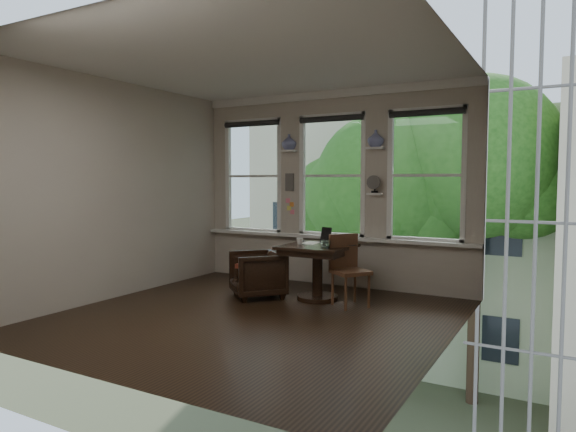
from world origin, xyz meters
The scene contains 25 objects.
ground centered at (0.00, 0.00, 0.00)m, with size 4.50×4.50×0.00m, color black.
ceiling centered at (0.00, 0.00, 3.00)m, with size 4.50×4.50×0.00m, color silver.
wall_back centered at (0.00, 2.25, 1.50)m, with size 4.50×4.50×0.00m, color #BEB4A2.
wall_front centered at (0.00, -2.25, 1.50)m, with size 4.50×4.50×0.00m, color #BEB4A2.
wall_left centered at (-2.25, 0.00, 1.50)m, with size 4.50×4.50×0.00m, color #BEB4A2.
wall_right centered at (2.25, 0.00, 1.50)m, with size 4.50×4.50×0.00m, color #BEB4A2.
window_left centered at (-1.45, 2.25, 1.70)m, with size 1.10×0.12×1.90m, color white, non-canonical shape.
window_center centered at (0.00, 2.25, 1.70)m, with size 1.10×0.12×1.90m, color white, non-canonical shape.
window_right centered at (1.45, 2.25, 1.70)m, with size 1.10×0.12×1.90m, color white, non-canonical shape.
shelf_left centered at (-0.72, 2.15, 2.10)m, with size 0.26×0.16×0.03m, color white.
shelf_right centered at (0.72, 2.15, 2.10)m, with size 0.26×0.16×0.03m, color white.
intercom centered at (-0.72, 2.18, 1.60)m, with size 0.14×0.06×0.28m, color #59544F.
sticky_notes centered at (-0.72, 2.19, 1.25)m, with size 0.16×0.01×0.24m, color pink, non-canonical shape.
desk_fan centered at (0.72, 2.13, 1.53)m, with size 0.20×0.20×0.24m, color #59544F, non-canonical shape.
vase_left centered at (-0.72, 2.15, 2.24)m, with size 0.24×0.24×0.25m, color silver.
vase_right centered at (0.72, 2.15, 2.24)m, with size 0.24×0.24×0.25m, color silver.
table centered at (0.26, 1.17, 0.38)m, with size 0.90×0.90×0.75m, color black, non-canonical shape.
armchair_left centered at (-0.54, 0.90, 0.32)m, with size 0.69×0.71×0.64m, color black.
cushion_red centered at (-0.54, 0.90, 0.45)m, with size 0.45×0.45×0.06m, color maroon.
side_chair_right centered at (0.80, 1.04, 0.46)m, with size 0.42×0.42×0.92m, color #472719, non-canonical shape.
laptop centered at (0.63, 1.21, 0.76)m, with size 0.30×0.19×0.02m, color black.
mug centered at (0.01, 1.13, 0.79)m, with size 0.10×0.10×0.09m, color white.
drinking_glass centered at (0.48, 0.95, 0.80)m, with size 0.14×0.14×0.11m, color white.
tablet centered at (0.25, 1.46, 0.86)m, with size 0.16×0.02×0.22m, color black.
papers centered at (0.07, 1.34, 0.75)m, with size 0.22×0.30×0.00m, color silver.
Camera 1 is at (3.28, -5.07, 1.63)m, focal length 32.00 mm.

